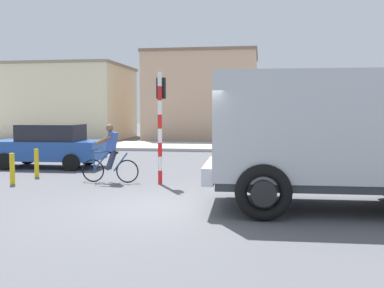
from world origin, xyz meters
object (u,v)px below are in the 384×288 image
at_px(cyclist, 110,153).
at_px(car_red_near, 333,143).
at_px(traffic_light_pole, 160,112).
at_px(truck_foreground, 336,132).
at_px(car_white_mid, 49,146).
at_px(bollard_near, 12,169).
at_px(bollard_far, 37,163).

bearing_deg(cyclist, car_red_near, 38.42).
bearing_deg(traffic_light_pole, truck_foreground, -30.42).
height_order(car_red_near, car_white_mid, same).
bearing_deg(car_white_mid, bollard_near, -78.78).
distance_m(truck_foreground, car_white_mid, 10.92).
relative_size(traffic_light_pole, bollard_near, 3.56).
height_order(cyclist, car_red_near, cyclist).
xyz_separation_m(car_white_mid, bollard_near, (0.74, -3.73, -0.37)).
relative_size(truck_foreground, cyclist, 3.18).
bearing_deg(car_white_mid, cyclist, -41.01).
height_order(cyclist, bollard_near, cyclist).
bearing_deg(truck_foreground, bollard_far, 159.28).
xyz_separation_m(truck_foreground, bollard_near, (-8.61, 1.85, -1.22)).
xyz_separation_m(cyclist, car_white_mid, (-3.40, 2.95, -0.05)).
height_order(traffic_light_pole, bollard_near, traffic_light_pole).
xyz_separation_m(cyclist, traffic_light_pole, (1.52, -0.03, 1.20)).
distance_m(cyclist, traffic_light_pole, 1.94).
bearing_deg(car_white_mid, car_red_near, 14.65).
bearing_deg(car_red_near, traffic_light_pole, -134.69).
bearing_deg(cyclist, car_white_mid, 138.99).
xyz_separation_m(car_white_mid, bollard_far, (0.74, -2.33, -0.37)).
distance_m(traffic_light_pole, bollard_far, 4.52).
xyz_separation_m(car_red_near, bollard_near, (-9.87, -6.51, -0.37)).
distance_m(cyclist, bollard_far, 2.76).
xyz_separation_m(traffic_light_pole, bollard_far, (-4.18, 0.65, -1.62)).
bearing_deg(truck_foreground, cyclist, 156.11).
relative_size(cyclist, bollard_near, 1.92).
distance_m(car_red_near, bollard_far, 11.12).
height_order(car_white_mid, bollard_near, car_white_mid).
distance_m(truck_foreground, cyclist, 6.56).
bearing_deg(bollard_near, car_red_near, 33.39).
relative_size(cyclist, traffic_light_pole, 0.54).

